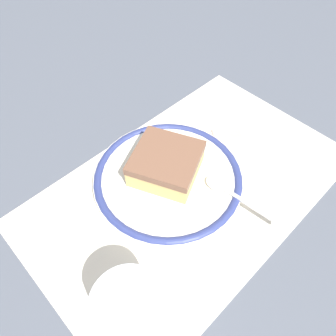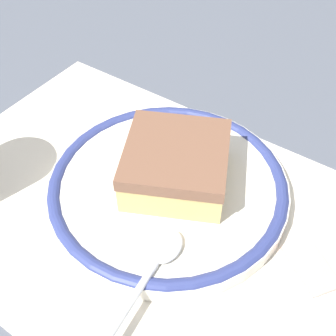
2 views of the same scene
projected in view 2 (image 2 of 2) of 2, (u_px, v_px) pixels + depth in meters
name	position (u px, v px, depth m)	size (l,w,h in m)	color
ground_plane	(167.00, 224.00, 0.41)	(2.40, 2.40, 0.00)	#4C515B
placemat	(167.00, 223.00, 0.40)	(0.49, 0.30, 0.00)	beige
plate	(168.00, 187.00, 0.42)	(0.23, 0.23, 0.02)	silver
cake_slice	(176.00, 164.00, 0.41)	(0.12, 0.12, 0.04)	#DBB76B
spoon	(154.00, 265.00, 0.35)	(0.03, 0.12, 0.01)	silver
sugar_packet	(312.00, 265.00, 0.37)	(0.05, 0.03, 0.01)	#E5998C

